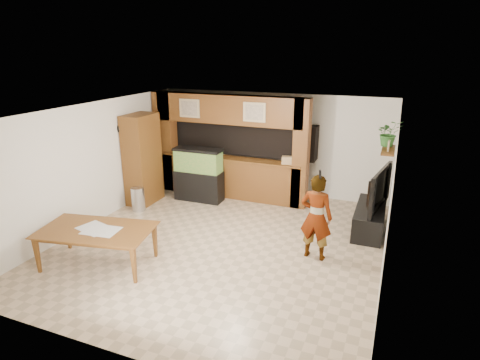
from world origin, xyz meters
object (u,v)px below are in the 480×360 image
at_px(dining_table, 97,248).
at_px(pantry_cabinet, 142,159).
at_px(aquarium, 199,175).
at_px(person, 316,217).
at_px(television, 373,188).

bearing_deg(dining_table, pantry_cabinet, 98.15).
distance_m(aquarium, dining_table, 3.56).
bearing_deg(aquarium, person, -30.03).
bearing_deg(pantry_cabinet, person, -15.23).
bearing_deg(aquarium, dining_table, -93.89).
distance_m(pantry_cabinet, aquarium, 1.42).
xyz_separation_m(pantry_cabinet, television, (5.35, 0.34, -0.15)).
distance_m(pantry_cabinet, television, 5.36).
bearing_deg(aquarium, television, -4.72).
distance_m(pantry_cabinet, dining_table, 3.20).
distance_m(television, dining_table, 5.46).
relative_size(person, dining_table, 0.82).
height_order(pantry_cabinet, aquarium, pantry_cabinet).
bearing_deg(person, television, -113.78).
bearing_deg(person, pantry_cabinet, -10.68).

